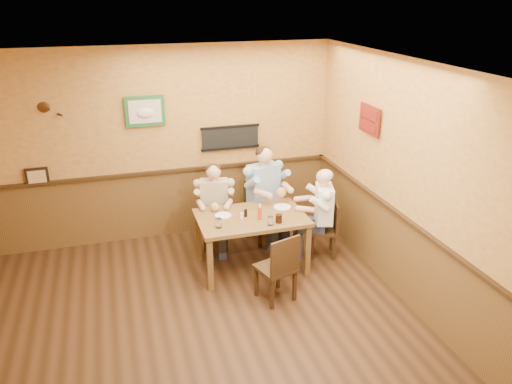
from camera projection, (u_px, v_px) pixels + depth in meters
room at (201, 182)px, 4.98m from camera, size 5.02×5.03×2.81m
dining_table at (251, 222)px, 6.49m from camera, size 1.40×0.90×0.75m
chair_back_left at (215, 222)px, 7.10m from camera, size 0.43×0.43×0.80m
chair_back_right at (263, 212)px, 7.30m from camera, size 0.52×0.52×0.91m
chair_right_end at (323, 229)px, 6.89m from camera, size 0.46×0.46×0.80m
chair_near_side at (276, 266)px, 5.89m from camera, size 0.51×0.51×0.88m
diner_tan_shirt at (215, 211)px, 7.03m from camera, size 0.62×0.62×1.14m
diner_blue_polo at (263, 199)px, 7.22m from camera, size 0.74×0.74×1.30m
diner_white_elder at (323, 218)px, 6.82m from camera, size 0.65×0.65×1.14m
water_glass_left at (219, 223)px, 6.12m from camera, size 0.09×0.09×0.12m
water_glass_mid at (270, 221)px, 6.19m from camera, size 0.08×0.08×0.11m
cola_tumbler at (279, 219)px, 6.25m from camera, size 0.09×0.09×0.11m
hot_sauce_bottle at (260, 213)px, 6.32m from camera, size 0.05×0.05×0.19m
salt_shaker at (242, 216)px, 6.35m from camera, size 0.04×0.04×0.09m
pepper_shaker at (246, 213)px, 6.42m from camera, size 0.05×0.05×0.10m
plate_far_left at (223, 215)px, 6.45m from camera, size 0.24×0.24×0.01m
plate_far_right at (282, 207)px, 6.70m from camera, size 0.27×0.27×0.02m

